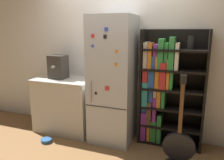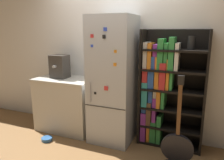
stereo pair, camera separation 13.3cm
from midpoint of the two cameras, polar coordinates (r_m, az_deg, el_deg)
The scene contains 8 objects.
ground_plane at distance 3.51m, azimuth -1.64°, elevation -15.84°, with size 16.00×16.00×0.00m, color olive.
wall_back at distance 3.55m, azimuth 1.11°, elevation 6.58°, with size 8.00×0.05×2.60m.
refrigerator at distance 3.29m, azimuth -0.86°, elevation -0.08°, with size 0.63×0.65×1.90m.
bookshelf at distance 3.30m, azimuth 12.22°, elevation -2.19°, with size 0.91×0.34×1.70m.
kitchen_counter at distance 3.84m, azimuth -13.04°, elevation -6.26°, with size 0.99×0.61×0.90m.
espresso_machine at distance 3.75m, azimuth -14.86°, elevation 3.35°, with size 0.27×0.29×0.38m.
guitar at distance 3.01m, azimuth 15.63°, elevation -17.93°, with size 0.40×0.36×1.21m.
pet_bowl at distance 3.66m, azimuth -17.79°, elevation -14.73°, with size 0.17×0.17×0.05m.
Camera 1 is at (1.10, -2.88, 1.69)m, focal length 35.00 mm.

